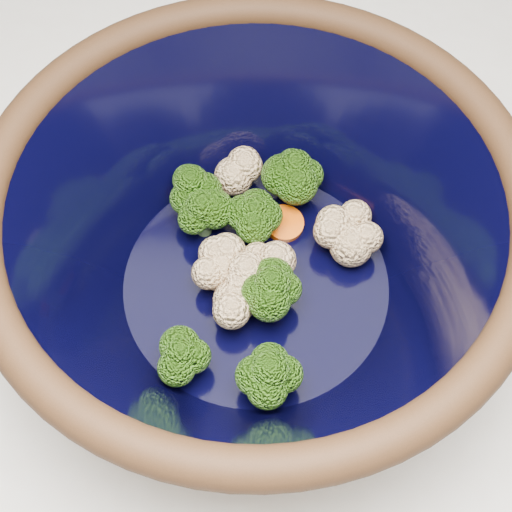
# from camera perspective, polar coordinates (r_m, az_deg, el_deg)

# --- Properties ---
(counter) EXTENTS (1.20, 1.20, 0.90)m
(counter) POSITION_cam_1_polar(r_m,az_deg,el_deg) (0.99, 3.07, -17.70)
(counter) COLOR white
(counter) RESTS_ON ground
(mixing_bowl) EXTENTS (0.39, 0.39, 0.16)m
(mixing_bowl) POSITION_cam_1_polar(r_m,az_deg,el_deg) (0.50, -0.00, 0.91)
(mixing_bowl) COLOR black
(mixing_bowl) RESTS_ON counter
(vegetable_pile) EXTENTS (0.16, 0.21, 0.05)m
(vegetable_pile) POSITION_cam_1_polar(r_m,az_deg,el_deg) (0.53, 0.16, 0.48)
(vegetable_pile) COLOR #608442
(vegetable_pile) RESTS_ON mixing_bowl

